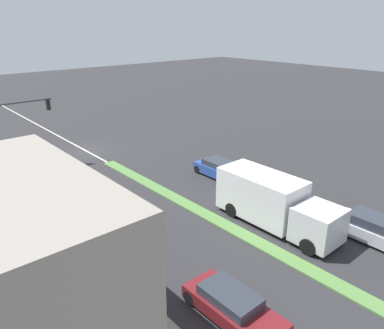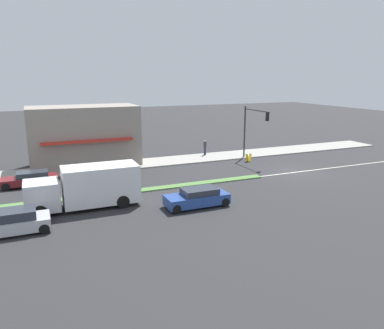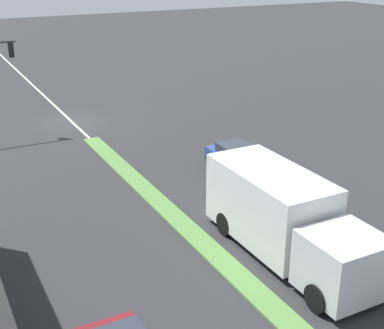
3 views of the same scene
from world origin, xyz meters
TOP-DOWN VIEW (x-y plane):
  - ground_plane at (0.00, 18.00)m, footprint 160.00×160.00m
  - lane_marking_center at (0.00, 0.00)m, footprint 0.16×60.00m
  - delivery_truck at (-2.20, 19.31)m, footprint 2.44×7.50m
  - coupe_blue at (-5.00, 12.31)m, footprint 1.81×4.42m

SIDE VIEW (x-z plane):
  - ground_plane at x=0.00m, z-range 0.00..0.00m
  - lane_marking_center at x=0.00m, z-range 0.00..0.01m
  - coupe_blue at x=-5.00m, z-range -0.02..1.27m
  - delivery_truck at x=-2.20m, z-range 0.03..2.90m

